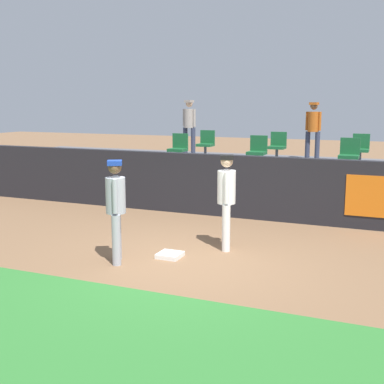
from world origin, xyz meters
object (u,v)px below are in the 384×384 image
(seat_back_left, at_px, (206,142))
(seat_front_left, at_px, (179,147))
(first_base, at_px, (170,255))
(player_fielder_home, at_px, (227,195))
(seat_front_center, at_px, (257,150))
(seat_front_right, at_px, (349,153))
(spectator_capped, at_px, (313,127))
(player_runner_visitor, at_px, (116,204))
(spectator_hooded, at_px, (189,123))
(seat_back_center, at_px, (278,145))
(seat_back_right, at_px, (360,148))

(seat_back_left, xyz_separation_m, seat_front_left, (-0.11, -1.80, -0.00))
(first_base, xyz_separation_m, player_fielder_home, (0.73, 0.89, 0.97))
(seat_front_center, distance_m, seat_front_left, 2.23)
(first_base, relative_size, seat_front_left, 0.48)
(first_base, distance_m, seat_front_center, 5.13)
(seat_front_right, distance_m, spectator_capped, 2.92)
(player_runner_visitor, xyz_separation_m, spectator_hooded, (-2.17, 8.19, 1.01))
(spectator_hooded, bearing_deg, player_fielder_home, 129.91)
(spectator_capped, bearing_deg, spectator_hooded, 9.21)
(first_base, distance_m, seat_back_center, 6.88)
(player_fielder_home, xyz_separation_m, seat_back_left, (-2.67, 5.82, 0.46))
(seat_back_center, relative_size, spectator_hooded, 0.48)
(first_base, distance_m, seat_front_left, 5.52)
(seat_front_center, relative_size, seat_front_left, 1.00)
(first_base, distance_m, player_fielder_home, 1.51)
(seat_front_center, bearing_deg, player_fielder_home, -82.24)
(spectator_hooded, bearing_deg, spectator_capped, -170.07)
(seat_front_center, xyz_separation_m, seat_back_center, (0.10, 1.80, 0.00))
(seat_back_right, relative_size, seat_front_left, 1.00)
(seat_front_center, height_order, spectator_capped, spectator_capped)
(seat_back_right, bearing_deg, spectator_capped, 151.83)
(first_base, xyz_separation_m, seat_front_left, (-2.05, 4.92, 1.43))
(player_fielder_home, relative_size, seat_front_left, 2.08)
(player_fielder_home, relative_size, spectator_hooded, 0.99)
(seat_back_right, xyz_separation_m, seat_front_left, (-4.62, -1.80, 0.00))
(seat_front_center, height_order, seat_front_left, same)
(first_base, relative_size, spectator_hooded, 0.23)
(seat_back_right, relative_size, seat_front_right, 1.00)
(player_runner_visitor, distance_m, spectator_hooded, 8.53)
(player_runner_visitor, relative_size, seat_front_left, 2.07)
(player_fielder_home, xyz_separation_m, player_runner_visitor, (-1.44, -1.48, -0.00))
(seat_back_left, distance_m, seat_front_left, 1.80)
(player_fielder_home, distance_m, seat_back_right, 6.13)
(seat_back_left, bearing_deg, spectator_capped, 13.83)
(player_runner_visitor, bearing_deg, seat_front_left, 164.73)
(first_base, height_order, spectator_hooded, spectator_hooded)
(player_runner_visitor, height_order, spectator_capped, spectator_capped)
(seat_back_right, xyz_separation_m, spectator_hooded, (-5.45, 0.88, 0.55))
(seat_front_right, bearing_deg, seat_back_right, 86.35)
(seat_front_center, bearing_deg, seat_front_left, -180.00)
(seat_front_center, xyz_separation_m, seat_back_left, (-2.12, 1.80, 0.00))
(first_base, xyz_separation_m, seat_front_center, (0.18, 4.92, 1.43))
(player_fielder_home, bearing_deg, seat_front_right, 136.89)
(first_base, relative_size, player_fielder_home, 0.23)
(seat_back_right, bearing_deg, player_runner_visitor, -114.19)
(seat_front_right, bearing_deg, seat_back_left, 157.72)
(player_runner_visitor, xyz_separation_m, seat_back_left, (-1.22, 7.31, 0.46))
(player_fielder_home, xyz_separation_m, spectator_hooded, (-3.61, 6.70, 1.01))
(seat_front_center, distance_m, seat_back_left, 2.78)
(spectator_hooded, relative_size, spectator_capped, 1.04)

